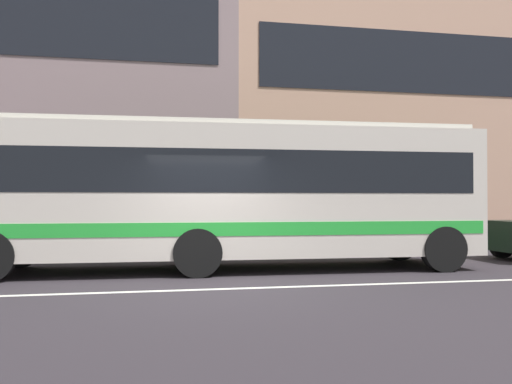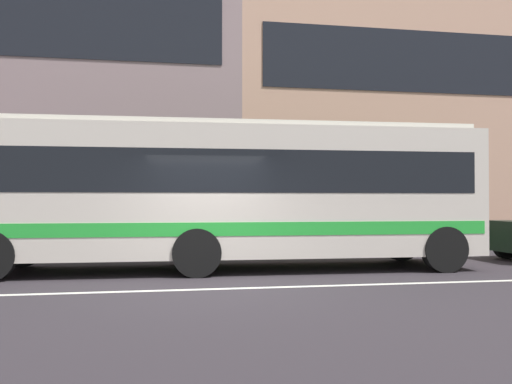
% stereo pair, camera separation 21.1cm
% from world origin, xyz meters
% --- Properties ---
extents(ground_plane, '(160.00, 160.00, 0.00)m').
position_xyz_m(ground_plane, '(0.00, 0.00, 0.00)').
color(ground_plane, '#2E282E').
extents(lane_centre_line, '(60.00, 0.16, 0.01)m').
position_xyz_m(lane_centre_line, '(0.00, 0.00, 0.00)').
color(lane_centre_line, silver).
rests_on(lane_centre_line, ground_plane).
extents(hedge_row_far, '(15.47, 1.10, 0.88)m').
position_xyz_m(hedge_row_far, '(3.11, 6.76, 0.44)').
color(hedge_row_far, '#2D6222').
rests_on(hedge_row_far, ground_plane).
extents(apartment_block_left, '(18.44, 11.30, 13.41)m').
position_xyz_m(apartment_block_left, '(-7.21, 15.41, 6.71)').
color(apartment_block_left, gray).
rests_on(apartment_block_left, ground_plane).
extents(apartment_block_right, '(18.89, 11.30, 11.93)m').
position_xyz_m(apartment_block_right, '(11.46, 15.41, 5.96)').
color(apartment_block_right, tan).
rests_on(apartment_block_right, ground_plane).
extents(transit_bus, '(11.46, 2.92, 3.28)m').
position_xyz_m(transit_bus, '(0.55, 2.68, 1.81)').
color(transit_bus, beige).
rests_on(transit_bus, ground_plane).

